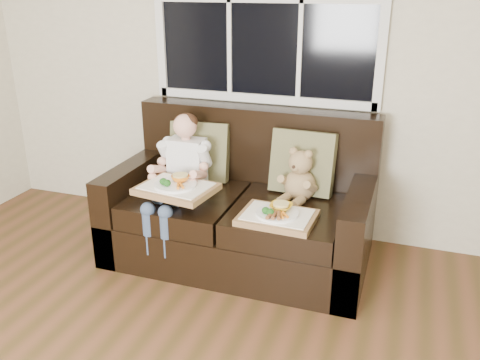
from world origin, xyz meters
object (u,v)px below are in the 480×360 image
at_px(teddy_bear, 300,179).
at_px(tray_left, 176,187).
at_px(child, 181,167).
at_px(loveseat, 242,212).
at_px(tray_right, 277,216).

xyz_separation_m(teddy_bear, tray_left, (-0.70, -0.35, -0.02)).
relative_size(child, teddy_bear, 2.22).
height_order(loveseat, tray_left, loveseat).
distance_m(loveseat, child, 0.52).
xyz_separation_m(loveseat, tray_right, (0.33, -0.33, 0.17)).
relative_size(loveseat, tray_right, 3.75).
bearing_deg(loveseat, teddy_bear, 3.02).
relative_size(teddy_bear, tray_left, 0.71).
bearing_deg(teddy_bear, child, -155.23).
bearing_deg(child, tray_left, -72.27).
relative_size(child, tray_left, 1.58).
relative_size(loveseat, teddy_bear, 4.76).
bearing_deg(child, teddy_bear, 9.99).
xyz_separation_m(child, tray_right, (0.72, -0.21, -0.15)).
height_order(child, tray_left, child).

